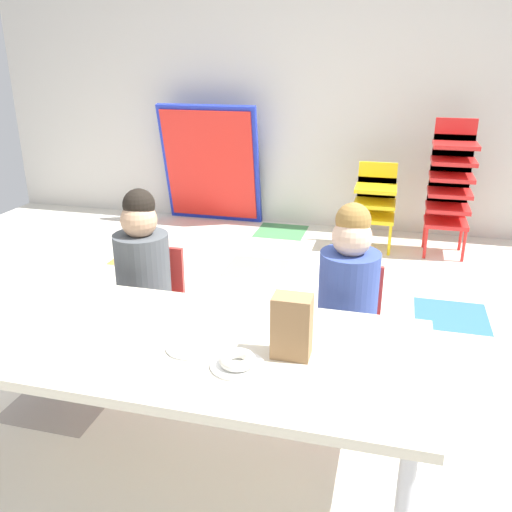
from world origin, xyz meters
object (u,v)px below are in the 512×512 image
at_px(folded_activity_table, 211,165).
at_px(donut_powdered_on_plate, 237,360).
at_px(kid_chair_red_stack, 450,181).
at_px(seated_child_middle_seat, 349,286).
at_px(paper_bag_brown, 292,326).
at_px(kid_chair_yellow_stack, 375,200).
at_px(paper_plate_near_edge, 238,365).
at_px(seated_child_near_camera, 143,265).
at_px(craft_table, 189,352).
at_px(paper_plate_center_table, 192,347).

relative_size(folded_activity_table, donut_powdered_on_plate, 9.02).
xyz_separation_m(kid_chair_red_stack, folded_activity_table, (-2.05, 0.32, -0.04)).
distance_m(seated_child_middle_seat, donut_powdered_on_plate, 0.78).
relative_size(paper_bag_brown, donut_powdered_on_plate, 1.83).
bearing_deg(kid_chair_yellow_stack, paper_plate_near_edge, -96.18).
distance_m(seated_child_middle_seat, paper_bag_brown, 0.63).
distance_m(seated_child_near_camera, paper_bag_brown, 1.04).
bearing_deg(seated_child_near_camera, paper_plate_near_edge, -46.71).
distance_m(kid_chair_yellow_stack, folded_activity_table, 1.54).
bearing_deg(craft_table, donut_powdered_on_plate, -28.14).
bearing_deg(donut_powdered_on_plate, seated_child_near_camera, 133.29).
bearing_deg(paper_plate_near_edge, seated_child_near_camera, 133.29).
relative_size(kid_chair_red_stack, folded_activity_table, 0.96).
distance_m(kid_chair_red_stack, folded_activity_table, 2.07).
height_order(folded_activity_table, paper_plate_center_table, folded_activity_table).
distance_m(seated_child_middle_seat, folded_activity_table, 2.86).
xyz_separation_m(folded_activity_table, paper_plate_near_edge, (1.19, -3.17, 0.01)).
relative_size(paper_bag_brown, paper_plate_near_edge, 1.22).
height_order(seated_child_middle_seat, folded_activity_table, folded_activity_table).
bearing_deg(paper_plate_near_edge, kid_chair_red_stack, 73.23).
bearing_deg(seated_child_near_camera, kid_chair_red_stack, 53.99).
bearing_deg(donut_powdered_on_plate, folded_activity_table, 110.59).
height_order(craft_table, kid_chair_red_stack, kid_chair_red_stack).
height_order(seated_child_near_camera, paper_plate_center_table, seated_child_near_camera).
xyz_separation_m(seated_child_near_camera, kid_chair_red_stack, (1.54, 2.12, 0.02)).
xyz_separation_m(kid_chair_red_stack, donut_powdered_on_plate, (-0.86, -2.85, -0.01)).
relative_size(seated_child_near_camera, folded_activity_table, 0.84).
distance_m(paper_plate_near_edge, donut_powdered_on_plate, 0.02).
height_order(kid_chair_red_stack, folded_activity_table, folded_activity_table).
xyz_separation_m(kid_chair_yellow_stack, paper_bag_brown, (-0.15, -2.73, 0.26)).
distance_m(seated_child_near_camera, paper_plate_near_edge, 1.00).
height_order(kid_chair_yellow_stack, paper_plate_center_table, kid_chair_yellow_stack).
height_order(seated_child_middle_seat, paper_plate_near_edge, seated_child_middle_seat).
bearing_deg(kid_chair_yellow_stack, seated_child_middle_seat, -90.45).
bearing_deg(donut_powdered_on_plate, kid_chair_red_stack, 73.23).
bearing_deg(kid_chair_yellow_stack, donut_powdered_on_plate, -96.18).
bearing_deg(craft_table, paper_plate_center_table, -55.11).
distance_m(seated_child_near_camera, kid_chair_yellow_stack, 2.35).
height_order(craft_table, donut_powdered_on_plate, donut_powdered_on_plate).
bearing_deg(folded_activity_table, seated_child_middle_seat, -58.76).
bearing_deg(craft_table, kid_chair_yellow_stack, 79.10).
bearing_deg(kid_chair_red_stack, seated_child_near_camera, -126.01).
xyz_separation_m(craft_table, paper_bag_brown, (0.37, -0.00, 0.15)).
distance_m(seated_child_near_camera, folded_activity_table, 2.49).
height_order(seated_child_near_camera, seated_child_middle_seat, same).
bearing_deg(craft_table, paper_bag_brown, -0.40).
xyz_separation_m(paper_plate_near_edge, donut_powdered_on_plate, (0.00, 0.00, 0.02)).
height_order(kid_chair_yellow_stack, kid_chair_red_stack, kid_chair_red_stack).
xyz_separation_m(folded_activity_table, paper_bag_brown, (1.35, -3.05, 0.12)).
distance_m(folded_activity_table, donut_powdered_on_plate, 3.38).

